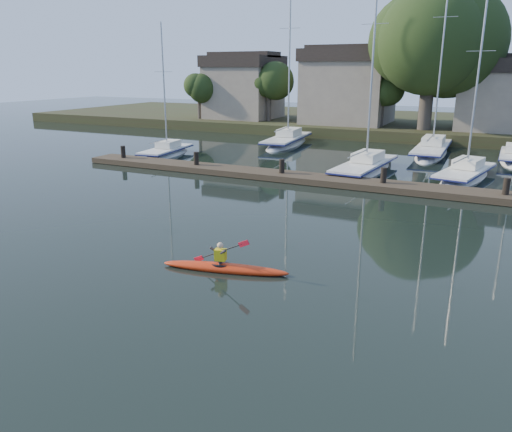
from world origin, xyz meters
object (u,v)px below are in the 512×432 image
at_px(sailboat_5, 287,147).
at_px(sailboat_6, 431,156).
at_px(sailboat_0, 166,158).
at_px(sailboat_3, 464,182).
at_px(dock, 330,180).
at_px(kayak, 224,266).
at_px(sailboat_2, 364,175).

bearing_deg(sailboat_5, sailboat_6, -3.97).
height_order(sailboat_0, sailboat_6, sailboat_6).
xyz_separation_m(sailboat_0, sailboat_3, (21.04, 1.00, -0.01)).
distance_m(dock, sailboat_5, 15.61).
distance_m(kayak, sailboat_2, 18.07).
relative_size(sailboat_0, sailboat_6, 0.63).
height_order(sailboat_0, sailboat_3, sailboat_3).
bearing_deg(sailboat_3, sailboat_6, 120.79).
bearing_deg(dock, sailboat_2, 78.13).
bearing_deg(sailboat_6, kayak, -96.91).
relative_size(sailboat_3, sailboat_6, 0.74).
relative_size(kayak, sailboat_5, 0.26).
height_order(kayak, sailboat_3, sailboat_3).
bearing_deg(sailboat_2, dock, -97.47).
distance_m(dock, sailboat_6, 14.05).
bearing_deg(sailboat_2, sailboat_3, 10.42).
bearing_deg(sailboat_5, sailboat_0, -127.98).
height_order(dock, sailboat_2, sailboat_2).
height_order(sailboat_2, sailboat_6, sailboat_6).
bearing_deg(sailboat_0, dock, -22.33).
bearing_deg(sailboat_6, sailboat_3, -71.54).
xyz_separation_m(dock, sailboat_2, (0.90, 4.29, -0.39)).
distance_m(sailboat_3, sailboat_5, 17.19).
relative_size(kayak, sailboat_0, 0.40).
relative_size(sailboat_0, sailboat_2, 0.70).
bearing_deg(kayak, sailboat_3, 59.29).
distance_m(dock, sailboat_3, 8.40).
xyz_separation_m(sailboat_0, sailboat_5, (6.01, 9.36, -0.03)).
height_order(sailboat_0, sailboat_5, sailboat_5).
xyz_separation_m(kayak, sailboat_3, (5.90, 18.69, -0.35)).
distance_m(sailboat_0, sailboat_5, 11.12).
xyz_separation_m(sailboat_3, sailboat_6, (-3.03, 8.62, -0.01)).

